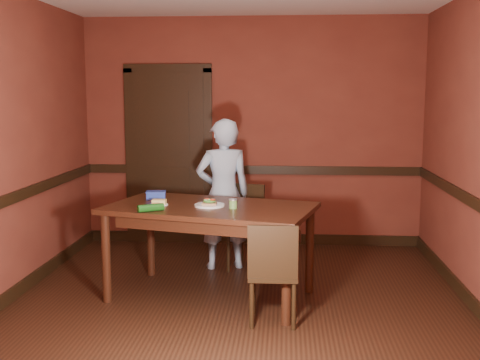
# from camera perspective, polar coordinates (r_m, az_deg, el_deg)

# --- Properties ---
(floor) EXTENTS (4.00, 4.50, 0.01)m
(floor) POSITION_cam_1_polar(r_m,az_deg,el_deg) (5.23, -0.30, -12.03)
(floor) COLOR black
(floor) RESTS_ON ground
(wall_back) EXTENTS (4.00, 0.02, 2.70)m
(wall_back) POSITION_cam_1_polar(r_m,az_deg,el_deg) (7.16, 1.15, 4.56)
(wall_back) COLOR maroon
(wall_back) RESTS_ON ground
(wall_front) EXTENTS (4.00, 0.02, 2.70)m
(wall_front) POSITION_cam_1_polar(r_m,az_deg,el_deg) (2.71, -4.15, -1.61)
(wall_front) COLOR maroon
(wall_front) RESTS_ON ground
(wall_left) EXTENTS (0.02, 4.50, 2.70)m
(wall_left) POSITION_cam_1_polar(r_m,az_deg,el_deg) (5.46, -21.74, 2.82)
(wall_left) COLOR maroon
(wall_left) RESTS_ON ground
(dado_back) EXTENTS (4.00, 0.03, 0.10)m
(dado_back) POSITION_cam_1_polar(r_m,az_deg,el_deg) (7.19, 1.13, 0.97)
(dado_back) COLOR black
(dado_back) RESTS_ON ground
(dado_left) EXTENTS (0.03, 4.50, 0.10)m
(dado_left) POSITION_cam_1_polar(r_m,az_deg,el_deg) (5.51, -21.35, -1.84)
(dado_left) COLOR black
(dado_left) RESTS_ON ground
(baseboard_back) EXTENTS (4.00, 0.03, 0.12)m
(baseboard_back) POSITION_cam_1_polar(r_m,az_deg,el_deg) (7.35, 1.11, -5.54)
(baseboard_back) COLOR black
(baseboard_back) RESTS_ON ground
(baseboard_left) EXTENTS (0.03, 4.50, 0.12)m
(baseboard_left) POSITION_cam_1_polar(r_m,az_deg,el_deg) (5.71, -20.90, -10.17)
(baseboard_left) COLOR black
(baseboard_left) RESTS_ON ground
(baseboard_right) EXTENTS (0.03, 4.50, 0.12)m
(baseboard_right) POSITION_cam_1_polar(r_m,az_deg,el_deg) (5.43, 21.50, -11.16)
(baseboard_right) COLOR black
(baseboard_right) RESTS_ON ground
(door) EXTENTS (1.05, 0.07, 2.20)m
(door) POSITION_cam_1_polar(r_m,az_deg,el_deg) (7.28, -6.77, 2.52)
(door) COLOR black
(door) RESTS_ON ground
(dining_table) EXTENTS (1.97, 1.41, 0.83)m
(dining_table) POSITION_cam_1_polar(r_m,az_deg,el_deg) (5.38, -2.82, -6.80)
(dining_table) COLOR black
(dining_table) RESTS_ON floor
(chair_far) EXTENTS (0.51, 0.51, 0.87)m
(chair_far) POSITION_cam_1_polar(r_m,az_deg,el_deg) (6.19, 1.01, -4.60)
(chair_far) COLOR black
(chair_far) RESTS_ON floor
(chair_near) EXTENTS (0.39, 0.39, 0.82)m
(chair_near) POSITION_cam_1_polar(r_m,az_deg,el_deg) (4.82, 3.17, -8.66)
(chair_near) COLOR black
(chair_near) RESTS_ON floor
(person) EXTENTS (0.65, 0.51, 1.56)m
(person) POSITION_cam_1_polar(r_m,az_deg,el_deg) (6.20, -1.59, -1.35)
(person) COLOR #A5C1DC
(person) RESTS_ON floor
(sandwich_plate) EXTENTS (0.26, 0.26, 0.07)m
(sandwich_plate) POSITION_cam_1_polar(r_m,az_deg,el_deg) (5.26, -2.91, -2.30)
(sandwich_plate) COLOR silver
(sandwich_plate) RESTS_ON dining_table
(sauce_jar) EXTENTS (0.07, 0.07, 0.08)m
(sauce_jar) POSITION_cam_1_polar(r_m,az_deg,el_deg) (5.14, -0.66, -2.26)
(sauce_jar) COLOR #618F41
(sauce_jar) RESTS_ON dining_table
(cheese_saucer) EXTENTS (0.16, 0.16, 0.05)m
(cheese_saucer) POSITION_cam_1_polar(r_m,az_deg,el_deg) (5.36, -7.67, -2.16)
(cheese_saucer) COLOR silver
(cheese_saucer) RESTS_ON dining_table
(food_tub) EXTENTS (0.20, 0.15, 0.08)m
(food_tub) POSITION_cam_1_polar(r_m,az_deg,el_deg) (5.64, -7.97, -1.44)
(food_tub) COLOR #2B44B2
(food_tub) RESTS_ON dining_table
(wrapped_veg) EXTENTS (0.22, 0.17, 0.06)m
(wrapped_veg) POSITION_cam_1_polar(r_m,az_deg,el_deg) (5.08, -8.47, -2.63)
(wrapped_veg) COLOR #144612
(wrapped_veg) RESTS_ON dining_table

